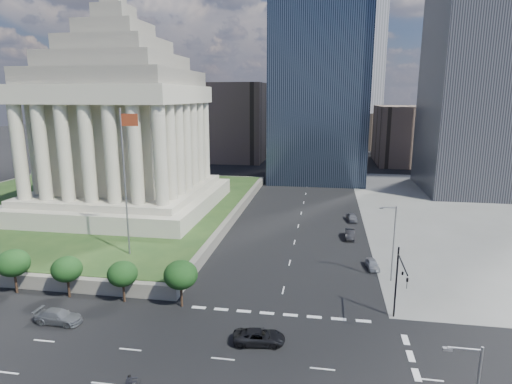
% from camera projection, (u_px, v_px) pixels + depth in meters
% --- Properties ---
extents(ground, '(500.00, 500.00, 0.00)m').
position_uv_depth(ground, '(310.00, 175.00, 129.77)').
color(ground, black).
rests_on(ground, ground).
extents(plaza_terrace, '(66.00, 70.00, 1.80)m').
position_uv_depth(plaza_terrace, '(82.00, 207.00, 88.65)').
color(plaza_terrace, '#635E55').
rests_on(plaza_terrace, ground).
extents(plaza_lawn, '(64.00, 68.00, 0.10)m').
position_uv_depth(plaza_lawn, '(82.00, 203.00, 88.44)').
color(plaza_lawn, '#203D19').
rests_on(plaza_lawn, plaza_terrace).
extents(war_memorial, '(34.00, 34.00, 39.00)m').
position_uv_depth(war_memorial, '(120.00, 107.00, 80.46)').
color(war_memorial, '#AEA991').
rests_on(war_memorial, plaza_lawn).
extents(flagpole, '(2.52, 0.24, 20.00)m').
position_uv_depth(flagpole, '(126.00, 175.00, 57.24)').
color(flagpole, slate).
rests_on(flagpole, plaza_lawn).
extents(midrise_glass, '(26.00, 26.00, 60.00)m').
position_uv_depth(midrise_glass, '(320.00, 72.00, 118.05)').
color(midrise_glass, black).
rests_on(midrise_glass, ground).
extents(building_filler_ne, '(20.00, 30.00, 20.00)m').
position_uv_depth(building_filler_ne, '(405.00, 135.00, 151.33)').
color(building_filler_ne, brown).
rests_on(building_filler_ne, ground).
extents(building_filler_nw, '(24.00, 30.00, 28.00)m').
position_uv_depth(building_filler_nw, '(234.00, 122.00, 160.36)').
color(building_filler_nw, brown).
rests_on(building_filler_nw, ground).
extents(traffic_signal_ne, '(0.30, 5.74, 8.00)m').
position_uv_depth(traffic_signal_ne, '(400.00, 279.00, 43.56)').
color(traffic_signal_ne, black).
rests_on(traffic_signal_ne, ground).
extents(street_lamp_north, '(2.13, 0.22, 10.00)m').
position_uv_depth(street_lamp_north, '(392.00, 239.00, 54.22)').
color(street_lamp_north, slate).
rests_on(street_lamp_north, ground).
extents(pickup_truck, '(5.28, 2.93, 1.40)m').
position_uv_depth(pickup_truck, '(259.00, 337.00, 41.28)').
color(pickup_truck, black).
rests_on(pickup_truck, ground).
extents(suv_grey, '(2.17, 5.08, 1.46)m').
position_uv_depth(suv_grey, '(59.00, 317.00, 45.02)').
color(suv_grey, '#595C61').
rests_on(suv_grey, ground).
extents(parked_sedan_near, '(3.98, 1.99, 1.30)m').
position_uv_depth(parked_sedan_near, '(372.00, 264.00, 59.21)').
color(parked_sedan_near, gray).
rests_on(parked_sedan_near, ground).
extents(parked_sedan_mid, '(1.71, 4.49, 1.46)m').
position_uv_depth(parked_sedan_mid, '(350.00, 234.00, 71.73)').
color(parked_sedan_mid, black).
rests_on(parked_sedan_mid, ground).
extents(parked_sedan_far, '(4.49, 2.21, 1.47)m').
position_uv_depth(parked_sedan_far, '(352.00, 217.00, 81.68)').
color(parked_sedan_far, '#5A5B61').
rests_on(parked_sedan_far, ground).
extents(motorcycle_trail, '(2.44, 1.17, 1.76)m').
position_uv_depth(motorcycle_trail, '(129.00, 384.00, 34.22)').
color(motorcycle_trail, black).
rests_on(motorcycle_trail, ground).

